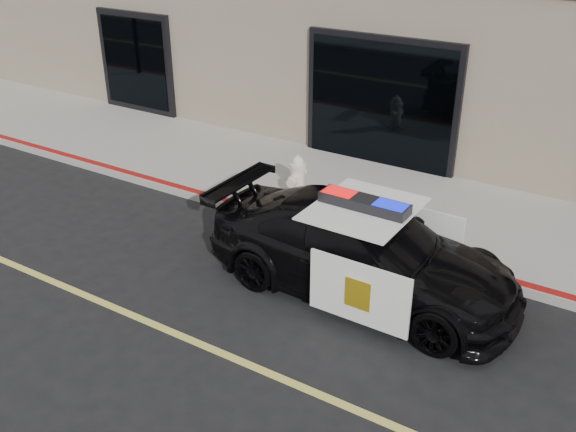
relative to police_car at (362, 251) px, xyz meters
The scene contains 4 objects.
ground 2.57m from the police_car, 110.53° to the right, with size 120.00×120.00×0.00m, color black.
sidewalk_n 3.13m from the police_car, 106.40° to the left, with size 60.00×3.50×0.15m, color gray.
police_car is the anchor object (origin of this frame).
fire_hydrant 3.27m from the police_car, 138.04° to the left, with size 0.37×0.52×0.83m.
Camera 1 is at (4.29, -5.25, 5.44)m, focal length 40.00 mm.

